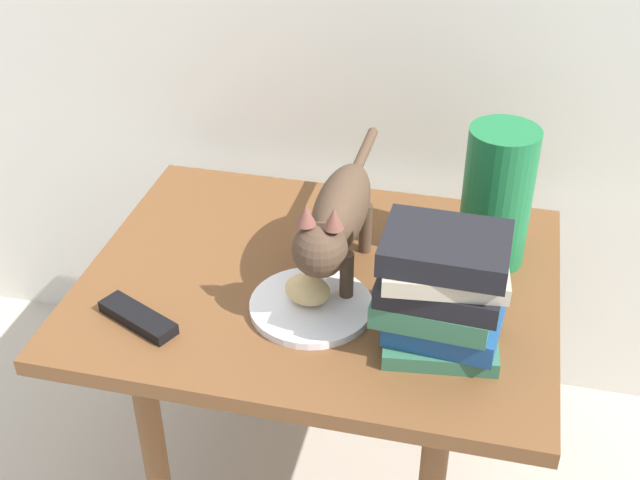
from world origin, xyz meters
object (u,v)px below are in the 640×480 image
at_px(bread_roll, 305,290).
at_px(cat, 337,218).
at_px(plate, 311,306).
at_px(book_stack, 442,291).
at_px(tv_remote, 138,318).
at_px(side_table, 320,307).
at_px(green_vase, 497,197).

height_order(bread_roll, cat, cat).
distance_m(bread_roll, cat, 0.13).
relative_size(plate, bread_roll, 2.64).
distance_m(cat, book_stack, 0.24).
height_order(book_stack, tv_remote, book_stack).
height_order(side_table, cat, cat).
height_order(plate, cat, cat).
relative_size(side_table, book_stack, 3.98).
distance_m(bread_roll, tv_remote, 0.28).
bearing_deg(side_table, cat, -5.68).
bearing_deg(cat, side_table, 174.32).
distance_m(side_table, green_vase, 0.38).
distance_m(plate, book_stack, 0.24).
bearing_deg(green_vase, bread_roll, -142.80).
bearing_deg(plate, cat, 75.19).
height_order(cat, book_stack, cat).
bearing_deg(book_stack, plate, 170.14).
relative_size(side_table, bread_roll, 10.52).
distance_m(cat, tv_remote, 0.37).
height_order(plate, green_vase, green_vase).
relative_size(side_table, green_vase, 3.21).
distance_m(plate, green_vase, 0.38).
relative_size(plate, tv_remote, 1.41).
bearing_deg(book_stack, bread_roll, 170.10).
relative_size(green_vase, tv_remote, 1.75).
bearing_deg(green_vase, book_stack, -103.91).
relative_size(plate, book_stack, 1.00).
height_order(plate, book_stack, book_stack).
xyz_separation_m(book_stack, green_vase, (0.07, 0.27, 0.02)).
distance_m(side_table, cat, 0.20).
height_order(side_table, tv_remote, tv_remote).
bearing_deg(side_table, green_vase, 24.45).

